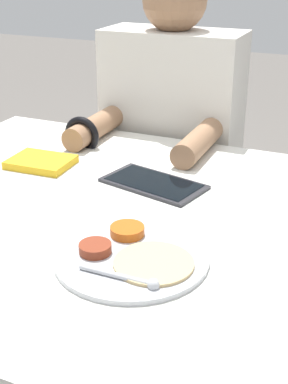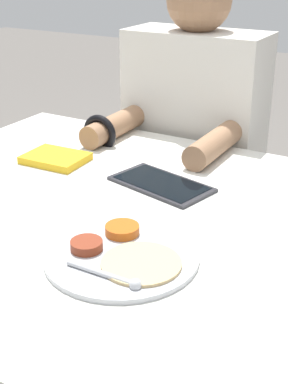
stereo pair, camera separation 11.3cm
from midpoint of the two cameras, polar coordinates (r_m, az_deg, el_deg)
name	(u,v)px [view 1 (the left image)]	position (r m, az deg, el deg)	size (l,w,h in m)	color
dining_table	(101,333)	(1.40, -6.99, -14.80)	(1.18, 1.03, 0.71)	silver
thali_tray	(131,255)	(1.00, -4.59, -6.85)	(0.29, 0.29, 0.03)	#B7BABF
red_notebook	(41,163)	(1.46, -13.12, 3.03)	(0.17, 0.13, 0.02)	silver
tablet_device	(154,183)	(1.31, -1.45, 0.87)	(0.27, 0.19, 0.01)	#28282D
person_diner	(170,168)	(1.81, 1.02, 2.58)	(0.44, 0.47, 1.20)	black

